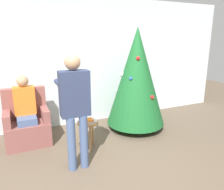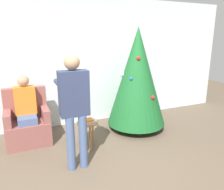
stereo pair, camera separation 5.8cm
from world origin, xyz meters
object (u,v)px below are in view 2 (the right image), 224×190
object	(u,v)px
person_standing	(74,103)
side_stool	(88,126)
armchair	(28,124)
person_seated	(26,107)
christmas_tree	(137,77)

from	to	relation	value
person_standing	side_stool	distance (m)	0.85
armchair	person_seated	bearing A→B (deg)	-90.00
christmas_tree	side_stool	size ratio (longest dim) A/B	4.37
christmas_tree	person_seated	xyz separation A→B (m)	(-2.12, 0.23, -0.43)
armchair	person_seated	xyz separation A→B (m)	(0.00, -0.03, 0.33)
christmas_tree	person_seated	bearing A→B (deg)	173.92
christmas_tree	person_seated	size ratio (longest dim) A/B	1.68
person_seated	person_standing	distance (m)	1.29
person_standing	christmas_tree	bearing A→B (deg)	30.07
armchair	person_standing	distance (m)	1.43
person_standing	armchair	bearing A→B (deg)	118.47
christmas_tree	armchair	size ratio (longest dim) A/B	2.10
person_seated	armchair	bearing A→B (deg)	90.00
armchair	person_seated	world-z (taller)	person_seated
christmas_tree	person_standing	size ratio (longest dim) A/B	1.25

